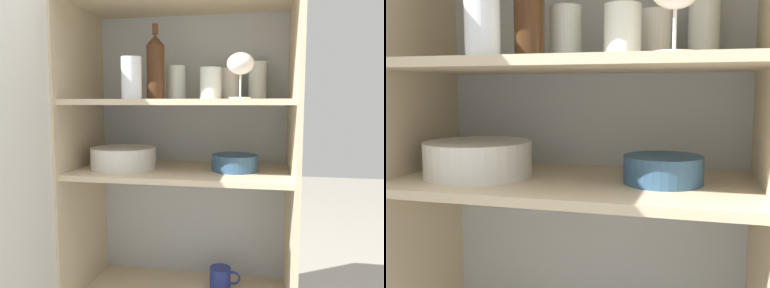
{
  "view_description": "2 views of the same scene",
  "coord_description": "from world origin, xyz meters",
  "views": [
    {
      "loc": [
        0.29,
        -1.17,
        0.99
      ],
      "look_at": [
        0.04,
        0.2,
        0.84
      ],
      "focal_mm": 35.0,
      "sensor_mm": 36.0,
      "label": 1
    },
    {
      "loc": [
        0.26,
        -0.76,
        0.94
      ],
      "look_at": [
        -0.0,
        0.24,
        0.82
      ],
      "focal_mm": 42.0,
      "sensor_mm": 36.0,
      "label": 2
    }
  ],
  "objects": [
    {
      "name": "cupboard_side_left",
      "position": [
        -0.4,
        0.2,
        0.68
      ],
      "size": [
        0.02,
        0.43,
        1.35
      ],
      "primitive_type": "cube",
      "color": "#CCB793",
      "rests_on": "ground_plane"
    },
    {
      "name": "cupboard_back_panel",
      "position": [
        0.0,
        0.41,
        0.68
      ],
      "size": [
        0.83,
        0.02,
        1.35
      ],
      "primitive_type": "cube",
      "color": "#B2B7BC",
      "rests_on": "ground_plane"
    },
    {
      "name": "tumbler_glass_2",
      "position": [
        -0.04,
        0.26,
        1.07
      ],
      "size": [
        0.08,
        0.08,
        0.13
      ],
      "color": "white",
      "rests_on": "shelf_board_upper"
    },
    {
      "name": "wine_bottle",
      "position": [
        -0.1,
        0.18,
        1.12
      ],
      "size": [
        0.07,
        0.07,
        0.27
      ],
      "color": "#4C2D19",
      "rests_on": "shelf_board_upper"
    },
    {
      "name": "shelf_board_middle",
      "position": [
        0.0,
        0.2,
        0.73
      ],
      "size": [
        0.79,
        0.4,
        0.02
      ],
      "primitive_type": "cube",
      "color": "beige"
    },
    {
      "name": "tumbler_glass_4",
      "position": [
        0.16,
        0.32,
        1.06
      ],
      "size": [
        0.08,
        0.08,
        0.12
      ],
      "color": "white",
      "rests_on": "shelf_board_upper"
    },
    {
      "name": "tumbler_glass_1",
      "position": [
        0.11,
        0.2,
        1.06
      ],
      "size": [
        0.08,
        0.08,
        0.11
      ],
      "color": "white",
      "rests_on": "shelf_board_upper"
    },
    {
      "name": "tumbler_glass_0",
      "position": [
        0.27,
        0.34,
        1.08
      ],
      "size": [
        0.07,
        0.07,
        0.15
      ],
      "color": "white",
      "rests_on": "shelf_board_upper"
    },
    {
      "name": "cupboard_side_right",
      "position": [
        0.4,
        0.2,
        0.68
      ],
      "size": [
        0.02,
        0.43,
        1.35
      ],
      "primitive_type": "cube",
      "color": "#CCB793",
      "rests_on": "ground_plane"
    },
    {
      "name": "plate_stack_white",
      "position": [
        -0.23,
        0.18,
        0.78
      ],
      "size": [
        0.25,
        0.25,
        0.08
      ],
      "color": "silver",
      "rests_on": "shelf_board_middle"
    },
    {
      "name": "shelf_board_upper",
      "position": [
        0.0,
        0.2,
        0.99
      ],
      "size": [
        0.79,
        0.4,
        0.02
      ],
      "primitive_type": "cube",
      "color": "beige"
    },
    {
      "name": "mixing_bowl_large",
      "position": [
        0.2,
        0.2,
        0.77
      ],
      "size": [
        0.17,
        0.17,
        0.06
      ],
      "color": "#33567A",
      "rests_on": "shelf_board_middle"
    },
    {
      "name": "tumbler_glass_3",
      "position": [
        -0.14,
        0.05,
        1.07
      ],
      "size": [
        0.07,
        0.07,
        0.14
      ],
      "color": "white",
      "rests_on": "shelf_board_upper"
    }
  ]
}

